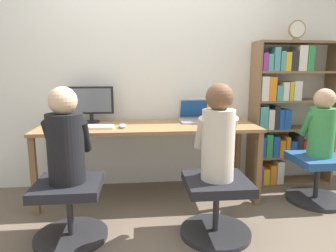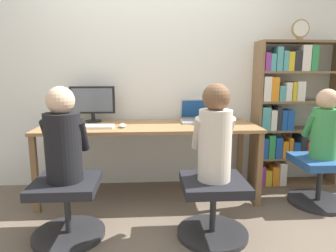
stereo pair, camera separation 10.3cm
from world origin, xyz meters
name	(u,v)px [view 1 (the left image)]	position (x,y,z in m)	size (l,w,h in m)	color
ground_plane	(151,211)	(0.00, 0.00, 0.00)	(14.00, 14.00, 0.00)	brown
wall_back	(147,67)	(0.00, 0.74, 1.30)	(10.00, 0.05, 2.60)	silver
desk	(149,132)	(0.00, 0.34, 0.67)	(2.11, 0.67, 0.74)	olive
desktop_monitor	(91,103)	(-0.58, 0.56, 0.93)	(0.46, 0.16, 0.37)	black
laptop	(195,117)	(0.49, 0.49, 0.79)	(0.32, 0.30, 0.24)	#B7B7BC
keyboard	(90,127)	(-0.55, 0.22, 0.75)	(0.43, 0.17, 0.03)	silver
computer_mouse_by_keyboard	(122,126)	(-0.25, 0.22, 0.75)	(0.07, 0.11, 0.04)	silver
office_chair_left	(70,207)	(-0.63, -0.39, 0.25)	(0.55, 0.55, 0.46)	#262628
office_chair_right	(216,204)	(0.48, -0.45, 0.25)	(0.55, 0.55, 0.46)	#262628
person_at_monitor	(65,139)	(-0.63, -0.39, 0.78)	(0.32, 0.31, 0.70)	black
person_at_laptop	(218,135)	(0.48, -0.44, 0.79)	(0.30, 0.30, 0.72)	beige
bookshelf	(283,114)	(1.48, 0.54, 0.80)	(0.91, 0.27, 1.57)	brown
desk_clock	(297,30)	(1.53, 0.49, 1.67)	(0.18, 0.03, 0.20)	olive
office_chair_side	(317,176)	(1.62, 0.05, 0.25)	(0.55, 0.55, 0.46)	#262628
person_near_shelf	(322,125)	(1.62, 0.05, 0.76)	(0.29, 0.28, 0.65)	#388C47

